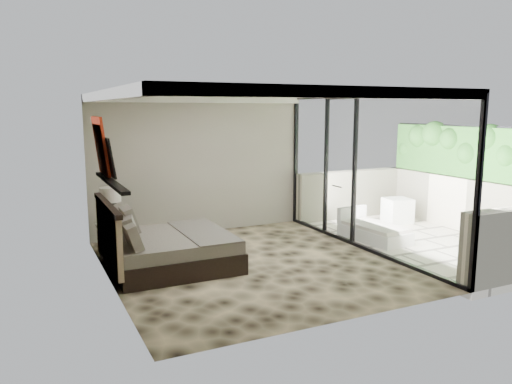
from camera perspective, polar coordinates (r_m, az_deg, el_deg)
name	(u,v)px	position (r m, az deg, el deg)	size (l,w,h in m)	color
floor	(251,264)	(8.33, -0.52, -8.27)	(5.00, 5.00, 0.00)	black
ceiling	(251,93)	(7.94, -0.55, 11.29)	(4.50, 5.00, 0.02)	silver
back_wall	(200,165)	(10.31, -6.39, 3.08)	(4.50, 0.02, 2.80)	gray
left_wall	(108,190)	(7.37, -16.54, 0.19)	(0.02, 5.00, 2.80)	gray
glass_wall	(365,173)	(9.19, 12.31, 2.13)	(0.08, 5.00, 2.80)	white
terrace_slab	(423,242)	(10.43, 18.59, -5.45)	(3.00, 5.00, 0.12)	beige
parapet_far	(475,206)	(11.27, 23.70, -1.50)	(0.30, 5.00, 1.10)	beige
foliage_hedge	(478,153)	(11.13, 24.08, 4.07)	(0.36, 4.60, 1.10)	#2F7E27
picture_ledge	(111,182)	(7.46, -16.24, 1.09)	(0.12, 2.20, 0.05)	black
bed	(165,248)	(8.21, -10.37, -6.33)	(1.98, 1.91, 1.09)	black
nightstand	(111,241)	(9.25, -16.21, -5.35)	(0.46, 0.46, 0.46)	black
table_lamp	(111,201)	(9.09, -16.29, -1.00)	(0.37, 0.37, 0.67)	black
abstract_canvas	(101,146)	(8.11, -17.33, 5.06)	(0.04, 0.90, 0.90)	#BD4210
framed_print	(109,158)	(7.71, -16.41, 3.78)	(0.03, 0.50, 0.60)	black
ottoman	(397,210)	(11.72, 15.86, -2.03)	(0.55, 0.55, 0.55)	white
lounger	(373,231)	(10.09, 13.19, -4.35)	(0.83, 1.48, 0.55)	silver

